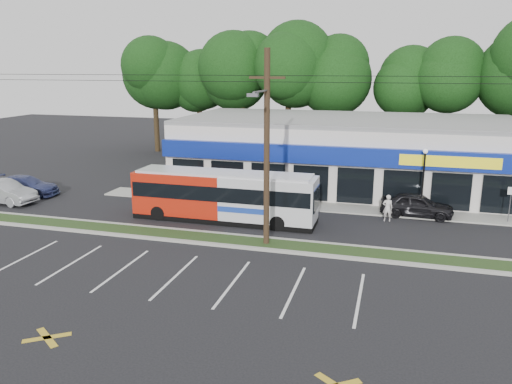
{
  "coord_description": "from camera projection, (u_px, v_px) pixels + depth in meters",
  "views": [
    {
      "loc": [
        9.19,
        -22.97,
        9.14
      ],
      "look_at": [
        1.31,
        5.0,
        1.79
      ],
      "focal_mm": 35.0,
      "sensor_mm": 36.0,
      "label": 1
    }
  ],
  "objects": [
    {
      "name": "curb_north",
      "position": [
        218.0,
        234.0,
        27.8
      ],
      "size": [
        40.0,
        0.25,
        0.14
      ],
      "primitive_type": "cube",
      "color": "#9E9E93",
      "rests_on": "ground"
    },
    {
      "name": "tree_line",
      "position": [
        343.0,
        74.0,
        47.24
      ],
      "size": [
        46.76,
        6.76,
        11.83
      ],
      "color": "black",
      "rests_on": "ground"
    },
    {
      "name": "utility_pole",
      "position": [
        263.0,
        143.0,
        24.88
      ],
      "size": [
        50.0,
        2.77,
        10.0
      ],
      "color": "black",
      "rests_on": "ground"
    },
    {
      "name": "pedestrian_a",
      "position": [
        388.0,
        208.0,
        30.08
      ],
      "size": [
        0.65,
        0.48,
        1.66
      ],
      "primitive_type": "imported",
      "rotation": [
        0.0,
        0.0,
        3.28
      ],
      "color": "silver",
      "rests_on": "ground"
    },
    {
      "name": "car_dark",
      "position": [
        417.0,
        205.0,
        31.02
      ],
      "size": [
        4.48,
        2.02,
        1.49
      ],
      "primitive_type": "imported",
      "rotation": [
        0.0,
        0.0,
        1.51
      ],
      "color": "black",
      "rests_on": "ground"
    },
    {
      "name": "grass_strip",
      "position": [
        213.0,
        239.0,
        27.01
      ],
      "size": [
        40.0,
        1.6,
        0.12
      ],
      "primitive_type": "cube",
      "color": "#1A3114",
      "rests_on": "ground"
    },
    {
      "name": "metrobus",
      "position": [
        224.0,
        195.0,
        30.04
      ],
      "size": [
        11.21,
        2.39,
        3.01
      ],
      "rotation": [
        0.0,
        0.0,
        0.0
      ],
      "color": "#B51F0D",
      "rests_on": "ground"
    },
    {
      "name": "sign_post",
      "position": [
        511.0,
        198.0,
        29.51
      ],
      "size": [
        0.45,
        0.1,
        2.23
      ],
      "color": "#59595E",
      "rests_on": "ground"
    },
    {
      "name": "pedestrian_b",
      "position": [
        303.0,
        203.0,
        31.32
      ],
      "size": [
        0.83,
        0.69,
        1.55
      ],
      "primitive_type": "imported",
      "rotation": [
        0.0,
        0.0,
        3.28
      ],
      "color": "#BEAFAB",
      "rests_on": "ground"
    },
    {
      "name": "car_blue",
      "position": [
        25.0,
        186.0,
        36.19
      ],
      "size": [
        5.08,
        2.5,
        1.42
      ],
      "primitive_type": "imported",
      "rotation": [
        0.0,
        0.0,
        1.68
      ],
      "color": "navy",
      "rests_on": "ground"
    },
    {
      "name": "curb_south",
      "position": [
        207.0,
        244.0,
        26.21
      ],
      "size": [
        40.0,
        0.25,
        0.14
      ],
      "primitive_type": "cube",
      "color": "#9E9E93",
      "rests_on": "ground"
    },
    {
      "name": "ground",
      "position": [
        206.0,
        246.0,
        26.09
      ],
      "size": [
        120.0,
        120.0,
        0.0
      ],
      "primitive_type": "plane",
      "color": "black",
      "rests_on": "ground"
    },
    {
      "name": "strip_mall",
      "position": [
        346.0,
        152.0,
        38.85
      ],
      "size": [
        25.0,
        12.55,
        5.3
      ],
      "color": "beige",
      "rests_on": "ground"
    },
    {
      "name": "lamp_post",
      "position": [
        424.0,
        174.0,
        30.76
      ],
      "size": [
        0.3,
        0.3,
        4.25
      ],
      "color": "black",
      "rests_on": "ground"
    },
    {
      "name": "car_silver",
      "position": [
        4.0,
        192.0,
        34.13
      ],
      "size": [
        4.89,
        2.16,
        1.56
      ],
      "primitive_type": "imported",
      "rotation": [
        0.0,
        0.0,
        1.46
      ],
      "color": "#95979C",
      "rests_on": "ground"
    },
    {
      "name": "sidewalk",
      "position": [
        326.0,
        207.0,
        33.16
      ],
      "size": [
        32.0,
        2.2,
        0.1
      ],
      "primitive_type": "cube",
      "color": "#9E9E93",
      "rests_on": "ground"
    }
  ]
}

